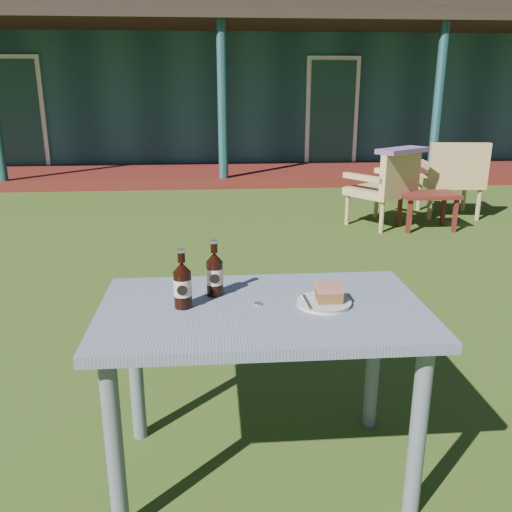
{
  "coord_description": "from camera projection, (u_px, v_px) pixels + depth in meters",
  "views": [
    {
      "loc": [
        -0.17,
        -3.43,
        1.49
      ],
      "look_at": [
        0.0,
        -1.3,
        0.82
      ],
      "focal_mm": 38.0,
      "sensor_mm": 36.0,
      "label": 1
    }
  ],
  "objects": [
    {
      "name": "cafe_table",
      "position": [
        262.0,
        331.0,
        2.02
      ],
      "size": [
        1.2,
        0.7,
        0.72
      ],
      "color": "slate",
      "rests_on": "ground"
    },
    {
      "name": "cola_bottle_near",
      "position": [
        215.0,
        273.0,
        2.07
      ],
      "size": [
        0.07,
        0.07,
        0.22
      ],
      "color": "black",
      "rests_on": "cafe_table"
    },
    {
      "name": "cola_bottle_far",
      "position": [
        182.0,
        284.0,
        1.95
      ],
      "size": [
        0.07,
        0.07,
        0.22
      ],
      "color": "black",
      "rests_on": "cafe_table"
    },
    {
      "name": "armchair_right",
      "position": [
        453.0,
        175.0,
        6.34
      ],
      "size": [
        0.73,
        0.69,
        0.89
      ],
      "color": "tan",
      "rests_on": "ground"
    },
    {
      "name": "ground",
      "position": [
        241.0,
        313.0,
        3.72
      ],
      "size": [
        80.0,
        80.0,
        0.0
      ],
      "primitive_type": "plane",
      "color": "#334916"
    },
    {
      "name": "plate",
      "position": [
        324.0,
        302.0,
        2.0
      ],
      "size": [
        0.2,
        0.2,
        0.01
      ],
      "color": "silver",
      "rests_on": "cafe_table"
    },
    {
      "name": "side_table",
      "position": [
        428.0,
        198.0,
        5.82
      ],
      "size": [
        0.6,
        0.4,
        0.4
      ],
      "color": "#551A14",
      "rests_on": "ground"
    },
    {
      "name": "floral_throw",
      "position": [
        402.0,
        150.0,
        5.67
      ],
      "size": [
        0.64,
        0.55,
        0.05
      ],
      "primitive_type": "cube",
      "rotation": [
        0.0,
        0.0,
        3.76
      ],
      "color": "#674772",
      "rests_on": "armchair_left"
    },
    {
      "name": "cake_slice",
      "position": [
        329.0,
        292.0,
        2.0
      ],
      "size": [
        0.09,
        0.09,
        0.06
      ],
      "color": "brown",
      "rests_on": "plate"
    },
    {
      "name": "bottle_cap",
      "position": [
        258.0,
        304.0,
        2.0
      ],
      "size": [
        0.03,
        0.03,
        0.01
      ],
      "primitive_type": "cylinder",
      "color": "silver",
      "rests_on": "cafe_table"
    },
    {
      "name": "pavilion",
      "position": [
        218.0,
        81.0,
        12.17
      ],
      "size": [
        15.8,
        8.3,
        3.45
      ],
      "color": "#1A3F43",
      "rests_on": "ground"
    },
    {
      "name": "fork",
      "position": [
        307.0,
        302.0,
        1.99
      ],
      "size": [
        0.02,
        0.14,
        0.0
      ],
      "primitive_type": "cube",
      "rotation": [
        0.0,
        0.0,
        0.03
      ],
      "color": "silver",
      "rests_on": "plate"
    },
    {
      "name": "armchair_left",
      "position": [
        387.0,
        185.0,
        5.91
      ],
      "size": [
        0.83,
        0.82,
        0.83
      ],
      "color": "tan",
      "rests_on": "ground"
    }
  ]
}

